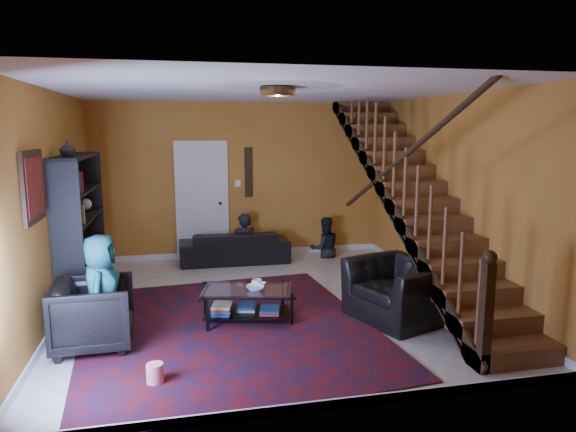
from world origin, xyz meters
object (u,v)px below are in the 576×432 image
(bookshelf, at_px, (81,233))
(coffee_table, at_px, (247,303))
(sofa, at_px, (234,246))
(armchair_left, at_px, (94,315))
(armchair_right, at_px, (399,290))

(bookshelf, relative_size, coffee_table, 1.70)
(bookshelf, height_order, sofa, bookshelf)
(armchair_left, relative_size, coffee_table, 0.70)
(coffee_table, bearing_deg, bookshelf, 150.68)
(sofa, distance_m, armchair_right, 3.60)
(bookshelf, distance_m, armchair_left, 1.74)
(armchair_left, distance_m, coffee_table, 1.77)
(coffee_table, bearing_deg, sofa, 86.78)
(sofa, bearing_deg, bookshelf, 37.87)
(bookshelf, relative_size, armchair_right, 1.80)
(sofa, bearing_deg, coffee_table, 87.28)
(bookshelf, distance_m, sofa, 2.88)
(sofa, bearing_deg, armchair_left, 60.92)
(bookshelf, height_order, coffee_table, bookshelf)
(armchair_left, height_order, armchair_right, armchair_left)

